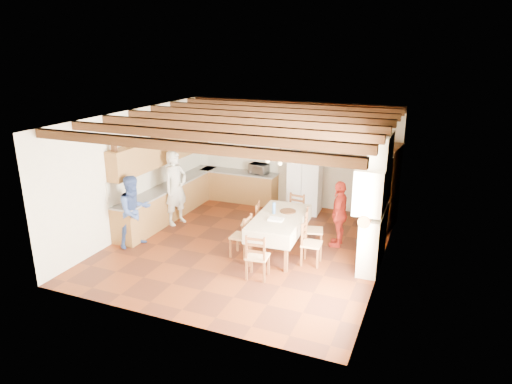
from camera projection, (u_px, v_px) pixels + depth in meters
floor at (247, 247)px, 10.59m from camera, size 6.00×6.50×0.02m
ceiling at (246, 117)px, 9.67m from camera, size 6.00×6.50×0.02m
wall_back at (292, 154)px, 13.00m from camera, size 6.00×0.02×3.00m
wall_front at (165, 240)px, 7.26m from camera, size 6.00×0.02×3.00m
wall_left at (135, 171)px, 11.22m from camera, size 0.02×6.50×3.00m
wall_right at (386, 201)px, 9.04m from camera, size 0.02×6.50×3.00m
ceiling_beams at (246, 121)px, 9.70m from camera, size 6.00×6.30×0.16m
lower_cabinets_left at (171, 201)px, 12.36m from camera, size 0.60×4.30×0.86m
lower_cabinets_back at (239, 187)px, 13.62m from camera, size 2.30×0.60×0.86m
countertop_left at (170, 185)px, 12.22m from camera, size 0.62×4.30×0.04m
countertop_back at (239, 172)px, 13.48m from camera, size 2.34×0.62×0.04m
backsplash_left at (160, 172)px, 12.23m from camera, size 0.03×4.30×0.60m
backsplash_back at (242, 159)px, 13.63m from camera, size 2.30×0.03×0.60m
upper_cabinets at (164, 149)px, 11.97m from camera, size 0.35×4.20×0.70m
fireplace at (372, 201)px, 9.35m from camera, size 0.56×1.60×2.80m
wall_picture at (347, 146)px, 12.30m from camera, size 0.34×0.03×0.42m
refrigerator at (305, 182)px, 12.56m from camera, size 0.90×0.75×1.73m
hutch at (386, 188)px, 11.34m from camera, size 0.63×1.22×2.12m
dining_table at (279, 220)px, 10.08m from camera, size 1.12×2.03×0.86m
chandelier at (280, 155)px, 9.63m from camera, size 0.47×0.47×0.03m
chair_left_near at (241, 236)px, 9.98m from camera, size 0.40×0.42×0.96m
chair_left_far at (251, 222)px, 10.75m from camera, size 0.49×0.50×0.96m
chair_right_near at (312, 243)px, 9.60m from camera, size 0.43×0.45×0.96m
chair_right_far at (314, 229)px, 10.31m from camera, size 0.49×0.50×0.96m
chair_end_near at (258, 256)px, 9.03m from camera, size 0.46×0.44×0.96m
chair_end_far at (294, 214)px, 11.27m from camera, size 0.47×0.45×0.96m
person_man at (176, 188)px, 11.69m from camera, size 0.64×0.80×1.93m
person_woman_blue at (135, 211)px, 10.41m from camera, size 0.90×1.00×1.68m
person_woman_red at (339, 214)px, 10.43m from camera, size 0.39×0.92×1.56m
microwave at (259, 169)px, 13.19m from camera, size 0.58×0.44×0.29m
fridge_vase at (304, 146)px, 12.28m from camera, size 0.29×0.29×0.27m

